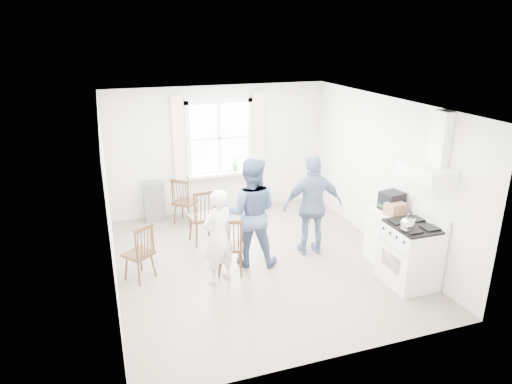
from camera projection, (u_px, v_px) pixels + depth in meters
name	position (u px, v px, depth m)	size (l,w,h in m)	color
room_shell	(259.00, 187.00, 7.11)	(4.62, 5.12, 2.64)	gray
window_assembly	(220.00, 143.00, 9.24)	(1.88, 0.24, 1.70)	white
range_hood	(431.00, 161.00, 6.33)	(0.45, 0.76, 0.94)	white
shelf_unit	(154.00, 201.00, 9.07)	(0.40, 0.30, 0.80)	slate
gas_stove	(410.00, 254.00, 6.75)	(0.68, 0.76, 1.12)	white
kettle	(407.00, 224.00, 6.40)	(0.20, 0.20, 0.28)	silver
low_cabinet	(387.00, 236.00, 7.41)	(0.50, 0.55, 0.90)	white
stereo_stack	(392.00, 201.00, 7.26)	(0.38, 0.35, 0.30)	black
cardboard_box	(395.00, 209.00, 7.08)	(0.30, 0.21, 0.19)	#966948
windsor_chair_a	(204.00, 211.00, 7.97)	(0.49, 0.48, 1.03)	#412715
windsor_chair_b	(230.00, 241.00, 6.95)	(0.52, 0.51, 0.96)	#412715
windsor_chair_c	(142.00, 247.00, 6.81)	(0.53, 0.53, 0.91)	#412715
person_left	(218.00, 237.00, 6.72)	(0.54, 0.54, 1.48)	white
person_mid	(251.00, 212.00, 7.22)	(0.86, 0.86, 1.78)	#42537A
person_right	(313.00, 206.00, 7.58)	(1.01, 1.01, 1.72)	navy
potted_plant	(235.00, 164.00, 9.40)	(0.18, 0.18, 0.33)	#347536
windsor_chair_d	(182.00, 197.00, 8.79)	(0.56, 0.56, 0.95)	#412715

